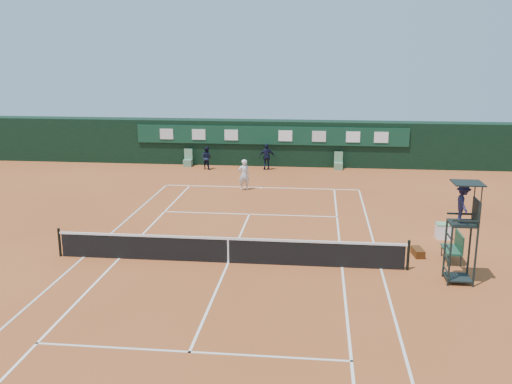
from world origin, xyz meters
The scene contains 14 objects.
ground centered at (0.00, 0.00, 0.00)m, with size 90.00×90.00×0.00m, color #AA5428.
court_lines centered at (0.00, 0.00, 0.01)m, with size 11.05×23.85×0.01m.
tennis_net centered at (0.00, 0.00, 0.51)m, with size 12.90×0.10×1.10m.
back_wall centered at (0.00, 18.74, 1.51)m, with size 40.00×1.65×3.00m.
linesman_chair_left centered at (-5.50, 17.48, 0.32)m, with size 0.55×0.50×1.15m.
linesman_chair_right centered at (4.50, 17.48, 0.32)m, with size 0.55×0.50×1.15m.
umpire_chair centered at (7.91, -0.89, 2.46)m, with size 0.96×0.95×3.42m.
player_bench centered at (8.22, 1.05, 0.60)m, with size 0.55×1.20×1.10m.
tennis_bag centered at (7.00, 1.51, 0.14)m, with size 0.34×0.77×0.29m, color black.
cooler centered at (8.36, 3.73, 0.33)m, with size 0.57×0.57×0.65m.
tennis_ball centered at (3.27, 8.56, 0.03)m, with size 0.06×0.06×0.06m, color #E3F037.
player centered at (-0.89, 11.25, 0.86)m, with size 0.63×0.41×1.73m, color silver.
ball_kid_left centered at (-4.06, 16.67, 0.75)m, with size 0.73×0.57×1.50m, color black.
ball_kid_right centered at (-0.13, 16.92, 0.85)m, with size 1.00×0.42×1.71m, color black.
Camera 1 is at (3.14, -19.35, 7.52)m, focal length 40.00 mm.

